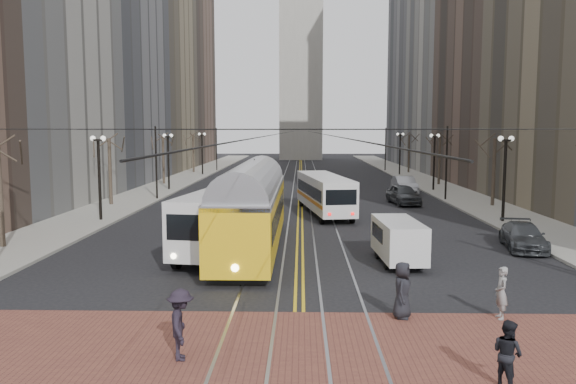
{
  "coord_description": "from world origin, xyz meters",
  "views": [
    {
      "loc": [
        0.05,
        -19.78,
        6.27
      ],
      "look_at": [
        -0.63,
        9.72,
        3.0
      ],
      "focal_mm": 35.0,
      "sensor_mm": 36.0,
      "label": 1
    }
  ],
  "objects_px": {
    "streetcar": "(252,216)",
    "pedestrian_b": "(501,293)",
    "transit_bus": "(234,217)",
    "sedan_parked": "(523,236)",
    "rear_bus": "(324,195)",
    "pedestrian_a": "(402,290)",
    "pedestrian_c": "(508,353)",
    "sedan_silver": "(404,185)",
    "pedestrian_d": "(181,324)",
    "cargo_van": "(398,242)",
    "sedan_grey": "(403,194)"
  },
  "relations": [
    {
      "from": "transit_bus",
      "to": "pedestrian_c",
      "type": "xyz_separation_m",
      "value": [
        8.67,
        -16.42,
        -0.76
      ]
    },
    {
      "from": "rear_bus",
      "to": "sedan_grey",
      "type": "height_order",
      "value": "rear_bus"
    },
    {
      "from": "pedestrian_a",
      "to": "pedestrian_c",
      "type": "height_order",
      "value": "pedestrian_a"
    },
    {
      "from": "pedestrian_a",
      "to": "pedestrian_c",
      "type": "bearing_deg",
      "value": -144.43
    },
    {
      "from": "streetcar",
      "to": "sedan_parked",
      "type": "height_order",
      "value": "streetcar"
    },
    {
      "from": "cargo_van",
      "to": "pedestrian_c",
      "type": "relative_size",
      "value": 2.77
    },
    {
      "from": "transit_bus",
      "to": "pedestrian_a",
      "type": "distance_m",
      "value": 13.41
    },
    {
      "from": "sedan_parked",
      "to": "pedestrian_a",
      "type": "xyz_separation_m",
      "value": [
        -8.36,
        -11.15,
        0.28
      ]
    },
    {
      "from": "streetcar",
      "to": "pedestrian_b",
      "type": "relative_size",
      "value": 8.55
    },
    {
      "from": "streetcar",
      "to": "pedestrian_b",
      "type": "xyz_separation_m",
      "value": [
        9.21,
        -10.66,
        -0.88
      ]
    },
    {
      "from": "transit_bus",
      "to": "rear_bus",
      "type": "height_order",
      "value": "transit_bus"
    },
    {
      "from": "pedestrian_a",
      "to": "sedan_silver",
      "type": "bearing_deg",
      "value": 6.63
    },
    {
      "from": "sedan_grey",
      "to": "streetcar",
      "type": "bearing_deg",
      "value": -128.91
    },
    {
      "from": "pedestrian_b",
      "to": "sedan_silver",
      "type": "bearing_deg",
      "value": 176.14
    },
    {
      "from": "rear_bus",
      "to": "pedestrian_a",
      "type": "xyz_separation_m",
      "value": [
        1.64,
        -23.35,
        -0.48
      ]
    },
    {
      "from": "sedan_silver",
      "to": "pedestrian_c",
      "type": "height_order",
      "value": "sedan_silver"
    },
    {
      "from": "rear_bus",
      "to": "pedestrian_c",
      "type": "distance_m",
      "value": 28.55
    },
    {
      "from": "sedan_parked",
      "to": "pedestrian_a",
      "type": "distance_m",
      "value": 13.94
    },
    {
      "from": "transit_bus",
      "to": "pedestrian_c",
      "type": "bearing_deg",
      "value": -53.18
    },
    {
      "from": "transit_bus",
      "to": "sedan_silver",
      "type": "height_order",
      "value": "transit_bus"
    },
    {
      "from": "sedan_grey",
      "to": "pedestrian_d",
      "type": "relative_size",
      "value": 2.52
    },
    {
      "from": "rear_bus",
      "to": "cargo_van",
      "type": "height_order",
      "value": "rear_bus"
    },
    {
      "from": "sedan_grey",
      "to": "pedestrian_c",
      "type": "bearing_deg",
      "value": -103.65
    },
    {
      "from": "sedan_silver",
      "to": "sedan_grey",
      "type": "bearing_deg",
      "value": -102.63
    },
    {
      "from": "pedestrian_a",
      "to": "pedestrian_c",
      "type": "relative_size",
      "value": 1.14
    },
    {
      "from": "cargo_van",
      "to": "pedestrian_a",
      "type": "bearing_deg",
      "value": -101.8
    },
    {
      "from": "sedan_silver",
      "to": "pedestrian_a",
      "type": "relative_size",
      "value": 2.74
    },
    {
      "from": "transit_bus",
      "to": "streetcar",
      "type": "relative_size",
      "value": 0.85
    },
    {
      "from": "sedan_parked",
      "to": "pedestrian_c",
      "type": "relative_size",
      "value": 2.82
    },
    {
      "from": "streetcar",
      "to": "sedan_grey",
      "type": "xyz_separation_m",
      "value": [
        11.23,
        18.45,
        -0.93
      ]
    },
    {
      "from": "pedestrian_c",
      "to": "rear_bus",
      "type": "bearing_deg",
      "value": -22.38
    },
    {
      "from": "cargo_van",
      "to": "transit_bus",
      "type": "bearing_deg",
      "value": 152.85
    },
    {
      "from": "transit_bus",
      "to": "sedan_silver",
      "type": "distance_m",
      "value": 29.16
    },
    {
      "from": "rear_bus",
      "to": "pedestrian_c",
      "type": "xyz_separation_m",
      "value": [
        3.31,
        -28.35,
        -0.59
      ]
    },
    {
      "from": "rear_bus",
      "to": "sedan_silver",
      "type": "height_order",
      "value": "rear_bus"
    },
    {
      "from": "transit_bus",
      "to": "pedestrian_b",
      "type": "bearing_deg",
      "value": -39.04
    },
    {
      "from": "streetcar",
      "to": "sedan_parked",
      "type": "distance_m",
      "value": 14.35
    },
    {
      "from": "pedestrian_c",
      "to": "pedestrian_d",
      "type": "distance_m",
      "value": 8.45
    },
    {
      "from": "transit_bus",
      "to": "sedan_parked",
      "type": "xyz_separation_m",
      "value": [
        15.36,
        -0.27,
        -0.92
      ]
    },
    {
      "from": "transit_bus",
      "to": "pedestrian_b",
      "type": "relative_size",
      "value": 7.31
    },
    {
      "from": "cargo_van",
      "to": "sedan_silver",
      "type": "distance_m",
      "value": 29.87
    },
    {
      "from": "cargo_van",
      "to": "sedan_silver",
      "type": "bearing_deg",
      "value": 76.1
    },
    {
      "from": "transit_bus",
      "to": "pedestrian_a",
      "type": "xyz_separation_m",
      "value": [
        7.0,
        -11.42,
        -0.64
      ]
    },
    {
      "from": "sedan_parked",
      "to": "transit_bus",
      "type": "bearing_deg",
      "value": -171.29
    },
    {
      "from": "sedan_parked",
      "to": "pedestrian_d",
      "type": "distance_m",
      "value": 21.03
    },
    {
      "from": "pedestrian_b",
      "to": "sedan_grey",
      "type": "bearing_deg",
      "value": 177.67
    },
    {
      "from": "sedan_grey",
      "to": "sedan_silver",
      "type": "xyz_separation_m",
      "value": [
        1.55,
        7.96,
        0.01
      ]
    },
    {
      "from": "cargo_van",
      "to": "sedan_parked",
      "type": "xyz_separation_m",
      "value": [
        7.16,
        3.41,
        -0.34
      ]
    },
    {
      "from": "cargo_van",
      "to": "pedestrian_d",
      "type": "height_order",
      "value": "cargo_van"
    },
    {
      "from": "pedestrian_c",
      "to": "sedan_grey",
      "type": "bearing_deg",
      "value": -35.1
    }
  ]
}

